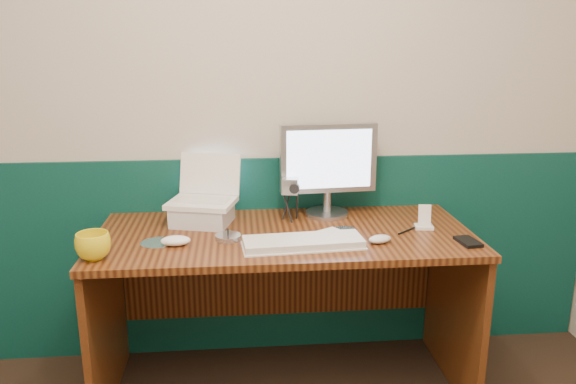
{
  "coord_description": "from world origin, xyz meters",
  "views": [
    {
      "loc": [
        -0.04,
        -0.88,
        1.55
      ],
      "look_at": [
        0.16,
        1.23,
        0.97
      ],
      "focal_mm": 35.0,
      "sensor_mm": 36.0,
      "label": 1
    }
  ],
  "objects": [
    {
      "name": "mouse_right",
      "position": [
        0.53,
        1.22,
        0.77
      ],
      "size": [
        0.11,
        0.09,
        0.03
      ],
      "primitive_type": "ellipsoid",
      "rotation": [
        0.0,
        0.0,
        0.32
      ],
      "color": "silver",
      "rests_on": "desk"
    },
    {
      "name": "camcorder",
      "position": [
        0.2,
        1.55,
        0.84
      ],
      "size": [
        0.11,
        0.14,
        0.19
      ],
      "primitive_type": null,
      "rotation": [
        0.0,
        0.0,
        -0.18
      ],
      "color": "silver",
      "rests_on": "desk"
    },
    {
      "name": "keyboard",
      "position": [
        0.21,
        1.21,
        0.76
      ],
      "size": [
        0.48,
        0.19,
        0.03
      ],
      "primitive_type": "cube",
      "rotation": [
        0.0,
        0.0,
        0.07
      ],
      "color": "white",
      "rests_on": "desk"
    },
    {
      "name": "dock",
      "position": [
        0.77,
        1.38,
        0.76
      ],
      "size": [
        0.09,
        0.07,
        0.01
      ],
      "primitive_type": "cube",
      "rotation": [
        0.0,
        0.0,
        -0.15
      ],
      "color": "white",
      "rests_on": "desk"
    },
    {
      "name": "laptop_riser",
      "position": [
        -0.2,
        1.53,
        0.79
      ],
      "size": [
        0.29,
        0.26,
        0.09
      ],
      "primitive_type": "cube",
      "rotation": [
        0.0,
        0.0,
        -0.26
      ],
      "color": "silver",
      "rests_on": "desk"
    },
    {
      "name": "desk",
      "position": [
        0.16,
        1.38,
        0.38
      ],
      "size": [
        1.6,
        0.7,
        0.75
      ],
      "primitive_type": "cube",
      "color": "#38180A",
      "rests_on": "ground"
    },
    {
      "name": "mug",
      "position": [
        -0.58,
        1.15,
        0.8
      ],
      "size": [
        0.14,
        0.14,
        0.1
      ],
      "primitive_type": "imported",
      "rotation": [
        0.0,
        0.0,
        0.06
      ],
      "color": "yellow",
      "rests_on": "desk"
    },
    {
      "name": "wainscot",
      "position": [
        0.0,
        1.74,
        0.5
      ],
      "size": [
        3.48,
        0.02,
        1.0
      ],
      "primitive_type": "cube",
      "color": "#083629",
      "rests_on": "ground"
    },
    {
      "name": "pen",
      "position": [
        0.68,
        1.35,
        0.75
      ],
      "size": [
        0.11,
        0.09,
        0.01
      ],
      "primitive_type": "cylinder",
      "rotation": [
        0.0,
        1.57,
        0.69
      ],
      "color": "black",
      "rests_on": "desk"
    },
    {
      "name": "pda",
      "position": [
        0.88,
        1.18,
        0.76
      ],
      "size": [
        0.09,
        0.13,
        0.01
      ],
      "primitive_type": "cube",
      "rotation": [
        0.0,
        0.0,
        0.14
      ],
      "color": "black",
      "rests_on": "desk"
    },
    {
      "name": "cd_loose_b",
      "position": [
        0.42,
        1.39,
        0.75
      ],
      "size": [
        0.11,
        0.11,
        0.0
      ],
      "primitive_type": "cylinder",
      "color": "silver",
      "rests_on": "desk"
    },
    {
      "name": "laptop",
      "position": [
        -0.2,
        1.53,
        0.95
      ],
      "size": [
        0.33,
        0.28,
        0.24
      ],
      "primitive_type": null,
      "rotation": [
        0.0,
        0.0,
        -0.26
      ],
      "color": "white",
      "rests_on": "laptop_riser"
    },
    {
      "name": "papers",
      "position": [
        0.33,
        1.34,
        0.75
      ],
      "size": [
        0.18,
        0.17,
        0.0
      ],
      "primitive_type": "cube",
      "rotation": [
        0.0,
        0.0,
        0.57
      ],
      "color": "silver",
      "rests_on": "desk"
    },
    {
      "name": "music_player",
      "position": [
        0.77,
        1.38,
        0.81
      ],
      "size": [
        0.06,
        0.03,
        0.09
      ],
      "primitive_type": "cube",
      "rotation": [
        -0.17,
        0.0,
        -0.15
      ],
      "color": "white",
      "rests_on": "dock"
    },
    {
      "name": "cd_loose_a",
      "position": [
        -0.37,
        1.3,
        0.75
      ],
      "size": [
        0.13,
        0.13,
        0.0
      ],
      "primitive_type": "cylinder",
      "color": "silver",
      "rests_on": "desk"
    },
    {
      "name": "monitor",
      "position": [
        0.37,
        1.61,
        0.97
      ],
      "size": [
        0.45,
        0.16,
        0.44
      ],
      "primitive_type": null,
      "rotation": [
        0.0,
        0.0,
        0.07
      ],
      "color": "#A1A1A5",
      "rests_on": "desk"
    },
    {
      "name": "cd_spindle",
      "position": [
        -0.08,
        1.31,
        0.76
      ],
      "size": [
        0.11,
        0.11,
        0.02
      ],
      "primitive_type": "cylinder",
      "color": "#B1B6C1",
      "rests_on": "desk"
    },
    {
      "name": "mouse_left",
      "position": [
        -0.29,
        1.26,
        0.77
      ],
      "size": [
        0.12,
        0.07,
        0.04
      ],
      "primitive_type": "ellipsoid",
      "rotation": [
        0.0,
        0.0,
        0.01
      ],
      "color": "white",
      "rests_on": "desk"
    },
    {
      "name": "back_wall",
      "position": [
        0.0,
        1.75,
        1.25
      ],
      "size": [
        3.5,
        0.04,
        2.5
      ],
      "primitive_type": "cube",
      "color": "beige",
      "rests_on": "ground"
    }
  ]
}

